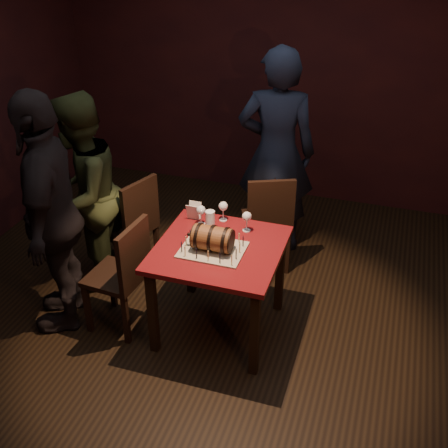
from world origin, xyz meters
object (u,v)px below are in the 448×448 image
object	(u,v)px
wine_glass_left	(201,211)
pint_of_ale	(210,220)
wine_glass_right	(247,217)
person_back	(276,153)
pub_table	(219,260)
chair_back	(268,218)
wine_glass_mid	(223,207)
barrel_cake	(212,238)
person_left_rear	(82,195)
chair_left_rear	(133,222)
person_left_front	(52,215)
chair_left_front	(124,271)

from	to	relation	value
wine_glass_left	pint_of_ale	xyz separation A→B (m)	(0.09, -0.04, -0.05)
wine_glass_left	wine_glass_right	bearing A→B (deg)	2.40
wine_glass_left	person_back	world-z (taller)	person_back
wine_glass_left	wine_glass_right	distance (m)	0.36
pub_table	chair_back	xyz separation A→B (m)	(0.15, 0.91, -0.12)
wine_glass_left	chair_back	world-z (taller)	chair_back
pint_of_ale	pub_table	bearing A→B (deg)	-56.93
pint_of_ale	wine_glass_mid	bearing A→B (deg)	70.09
barrel_cake	person_back	xyz separation A→B (m)	(0.13, 1.39, 0.10)
chair_back	pint_of_ale	bearing A→B (deg)	-113.26
person_back	person_left_rear	size ratio (longest dim) A/B	1.13
wine_glass_right	chair_back	size ratio (longest dim) A/B	0.17
wine_glass_mid	chair_left_rear	bearing A→B (deg)	172.51
pint_of_ale	person_left_rear	distance (m)	1.11
wine_glass_mid	person_left_rear	size ratio (longest dim) A/B	0.10
pint_of_ale	person_left_front	distance (m)	1.16
wine_glass_mid	person_left_front	bearing A→B (deg)	-151.19
person_left_rear	person_left_front	bearing A→B (deg)	6.46
pub_table	pint_of_ale	xyz separation A→B (m)	(-0.15, 0.22, 0.18)
chair_left_front	person_left_front	bearing A→B (deg)	-175.82
wine_glass_mid	chair_back	world-z (taller)	chair_back
wine_glass_mid	person_back	distance (m)	0.97
pint_of_ale	chair_left_front	bearing A→B (deg)	-141.70
wine_glass_left	person_back	xyz separation A→B (m)	(0.33, 1.06, 0.08)
wine_glass_mid	person_left_front	size ratio (longest dim) A/B	0.09
pub_table	barrel_cake	world-z (taller)	barrel_cake
wine_glass_mid	person_left_rear	xyz separation A→B (m)	(-1.16, -0.12, -0.03)
wine_glass_right	person_left_rear	distance (m)	1.38
pint_of_ale	chair_left_rear	xyz separation A→B (m)	(-0.79, 0.26, -0.30)
chair_left_front	person_left_rear	world-z (taller)	person_left_rear
barrel_cake	wine_glass_right	size ratio (longest dim) A/B	2.08
pub_table	wine_glass_left	xyz separation A→B (m)	(-0.23, 0.26, 0.23)
barrel_cake	chair_back	bearing A→B (deg)	79.59
person_back	wine_glass_right	bearing A→B (deg)	81.86
wine_glass_right	chair_left_front	size ratio (longest dim) A/B	0.17
chair_left_front	person_left_rear	bearing A→B (deg)	141.46
chair_left_front	wine_glass_right	bearing A→B (deg)	30.64
barrel_cake	chair_left_rear	size ratio (longest dim) A/B	0.36
wine_glass_right	chair_left_rear	distance (m)	1.14
wine_glass_right	barrel_cake	bearing A→B (deg)	-114.74
wine_glass_mid	pint_of_ale	bearing A→B (deg)	-109.91
barrel_cake	person_left_front	distance (m)	1.19
wine_glass_left	person_left_rear	distance (m)	1.02
chair_back	person_left_rear	world-z (taller)	person_left_rear
pub_table	wine_glass_mid	bearing A→B (deg)	103.68
chair_left_rear	person_back	bearing A→B (deg)	39.16
person_left_front	pint_of_ale	bearing A→B (deg)	91.27
wine_glass_right	person_back	bearing A→B (deg)	91.55
chair_left_rear	person_left_front	bearing A→B (deg)	-110.23
pub_table	chair_back	bearing A→B (deg)	80.82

